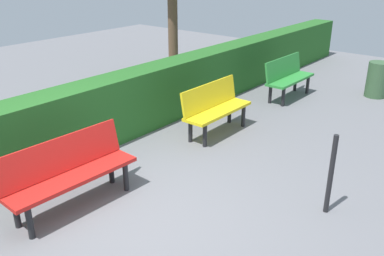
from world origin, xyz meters
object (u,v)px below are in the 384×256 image
bench_yellow (215,106)px  bench_red (69,170)px  bench_green (288,76)px  trash_bin (377,80)px

bench_yellow → bench_red: same height
bench_green → bench_yellow: (2.55, -0.05, 0.00)m
bench_green → trash_bin: (-1.28, 1.48, -0.10)m
trash_bin → bench_red: bearing=-12.7°
bench_red → trash_bin: bearing=169.4°
bench_red → trash_bin: bench_red is taller
bench_red → bench_green: bearing=-178.5°
bench_green → bench_yellow: same height
bench_green → bench_yellow: size_ratio=1.00×
bench_yellow → bench_red: (2.93, -0.00, 0.00)m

